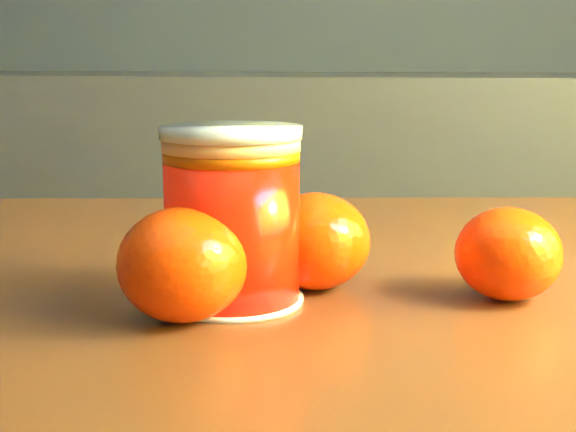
# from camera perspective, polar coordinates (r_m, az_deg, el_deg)

# --- Properties ---
(kitchen_counter) EXTENTS (3.15, 0.60, 0.90)m
(kitchen_counter) POSITION_cam_1_polar(r_m,az_deg,el_deg) (2.06, -14.06, -2.81)
(kitchen_counter) COLOR #444348
(kitchen_counter) RESTS_ON ground
(juice_glass) EXTENTS (0.09, 0.09, 0.11)m
(juice_glass) POSITION_cam_1_polar(r_m,az_deg,el_deg) (0.49, -3.99, -0.06)
(juice_glass) COLOR #FF1A05
(juice_glass) RESTS_ON table
(orange_front) EXTENTS (0.09, 0.09, 0.06)m
(orange_front) POSITION_cam_1_polar(r_m,az_deg,el_deg) (0.52, 1.96, -1.79)
(orange_front) COLOR #FF3C05
(orange_front) RESTS_ON table
(orange_back) EXTENTS (0.07, 0.07, 0.06)m
(orange_back) POSITION_cam_1_polar(r_m,az_deg,el_deg) (0.52, 15.39, -2.61)
(orange_back) COLOR #FF3C05
(orange_back) RESTS_ON table
(orange_extra) EXTENTS (0.09, 0.09, 0.07)m
(orange_extra) POSITION_cam_1_polar(r_m,az_deg,el_deg) (0.46, -7.50, -3.43)
(orange_extra) COLOR #FF3C05
(orange_extra) RESTS_ON table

